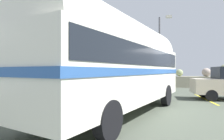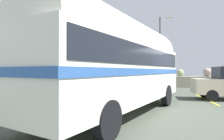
% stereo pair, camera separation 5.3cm
% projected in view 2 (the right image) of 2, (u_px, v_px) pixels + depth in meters
% --- Properties ---
extents(ground, '(32.00, 26.00, 0.02)m').
position_uv_depth(ground, '(158.00, 109.00, 8.04)').
color(ground, '#454C40').
extents(breakwater, '(31.36, 2.16, 2.44)m').
position_uv_depth(breakwater, '(150.00, 79.00, 19.69)').
color(breakwater, gray).
rests_on(breakwater, ground).
extents(vintage_coach, '(5.26, 8.88, 3.70)m').
position_uv_depth(vintage_coach, '(119.00, 60.00, 7.24)').
color(vintage_coach, black).
rests_on(vintage_coach, ground).
extents(lamp_post, '(0.95, 0.59, 5.87)m').
position_uv_depth(lamp_post, '(161.00, 49.00, 14.81)').
color(lamp_post, '#5B5B60').
rests_on(lamp_post, ground).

